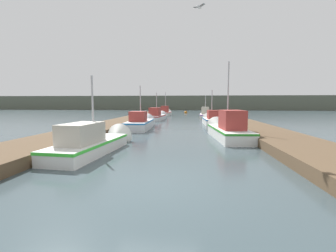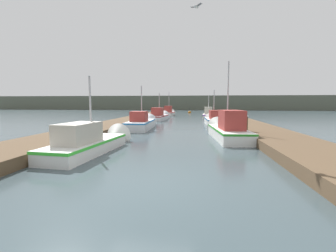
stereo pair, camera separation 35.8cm
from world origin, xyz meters
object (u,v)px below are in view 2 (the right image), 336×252
at_px(fishing_boat_1, 226,129).
at_px(fishing_boat_6, 169,113).
at_px(seagull_lead, 196,6).
at_px(mooring_piling_0, 246,127).
at_px(fishing_boat_4, 160,116).
at_px(mooring_piling_1, 154,115).
at_px(fishing_boat_3, 213,120).
at_px(fishing_boat_2, 143,123).
at_px(fishing_boat_0, 94,141).
at_px(mooring_piling_2, 166,111).
at_px(mooring_piling_3, 215,114).
at_px(fishing_boat_5, 208,115).
at_px(channel_buoy, 190,112).

bearing_deg(fishing_boat_1, fishing_boat_6, 100.19).
distance_m(fishing_boat_1, seagull_lead, 7.05).
bearing_deg(mooring_piling_0, fishing_boat_4, 118.19).
relative_size(mooring_piling_0, mooring_piling_1, 1.19).
bearing_deg(seagull_lead, fishing_boat_3, 122.07).
relative_size(fishing_boat_2, fishing_boat_4, 1.02).
height_order(fishing_boat_0, mooring_piling_2, fishing_boat_0).
height_order(fishing_boat_6, mooring_piling_3, fishing_boat_6).
bearing_deg(fishing_boat_4, mooring_piling_3, 37.29).
bearing_deg(fishing_boat_1, seagull_lead, -119.75).
xyz_separation_m(fishing_boat_4, fishing_boat_5, (6.12, 4.33, 0.00)).
bearing_deg(fishing_boat_5, mooring_piling_1, -153.12).
relative_size(mooring_piling_2, seagull_lead, 2.14).
distance_m(mooring_piling_2, seagull_lead, 32.53).
distance_m(fishing_boat_6, mooring_piling_1, 8.19).
distance_m(fishing_boat_1, fishing_boat_4, 14.84).
relative_size(mooring_piling_2, channel_buoy, 0.99).
xyz_separation_m(fishing_boat_2, mooring_piling_2, (-1.07, 23.31, 0.09)).
distance_m(fishing_boat_0, mooring_piling_0, 8.59).
bearing_deg(fishing_boat_1, channel_buoy, 90.78).
bearing_deg(fishing_boat_6, fishing_boat_1, -73.22).
bearing_deg(fishing_boat_6, fishing_boat_4, -88.45).
bearing_deg(fishing_boat_5, fishing_boat_3, -86.03).
distance_m(fishing_boat_2, fishing_boat_3, 7.34).
bearing_deg(mooring_piling_1, fishing_boat_1, -64.30).
xyz_separation_m(fishing_boat_0, fishing_boat_6, (0.09, 27.56, 0.04)).
relative_size(fishing_boat_0, fishing_boat_2, 0.92).
bearing_deg(seagull_lead, fishing_boat_5, 125.39).
xyz_separation_m(fishing_boat_0, mooring_piling_1, (-0.94, 19.44, 0.13)).
height_order(fishing_boat_1, mooring_piling_3, fishing_boat_1).
bearing_deg(seagull_lead, fishing_boat_4, 143.93).
xyz_separation_m(fishing_boat_3, mooring_piling_3, (0.94, 9.67, 0.11)).
xyz_separation_m(fishing_boat_0, fishing_boat_1, (6.22, 4.57, 0.09)).
height_order(fishing_boat_4, seagull_lead, seagull_lead).
xyz_separation_m(fishing_boat_1, seagull_lead, (-1.88, -4.03, 5.47)).
distance_m(fishing_boat_3, seagull_lead, 13.78).
bearing_deg(fishing_boat_1, fishing_boat_3, 86.00).
bearing_deg(fishing_boat_2, fishing_boat_1, -36.53).
height_order(mooring_piling_1, mooring_piling_2, mooring_piling_1).
xyz_separation_m(fishing_boat_6, mooring_piling_3, (6.96, -4.87, 0.07)).
distance_m(fishing_boat_3, mooring_piling_3, 9.71).
bearing_deg(fishing_boat_3, mooring_piling_3, 82.00).
xyz_separation_m(fishing_boat_4, channel_buoy, (3.18, 17.60, -0.29)).
xyz_separation_m(fishing_boat_1, mooring_piling_1, (-7.16, 14.87, 0.04)).
distance_m(fishing_boat_6, seagull_lead, 27.91).
bearing_deg(channel_buoy, fishing_boat_4, -100.23).
distance_m(fishing_boat_4, fishing_boat_5, 7.50).
relative_size(mooring_piling_3, channel_buoy, 0.99).
distance_m(fishing_boat_0, fishing_boat_6, 27.56).
relative_size(fishing_boat_5, seagull_lead, 11.88).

